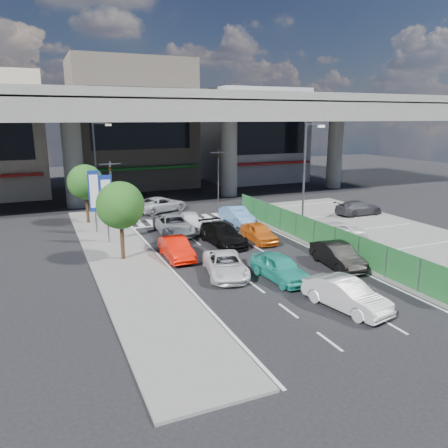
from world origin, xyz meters
name	(u,v)px	position (x,y,z in m)	size (l,w,h in m)	color
ground	(257,265)	(0.00, 0.00, 0.00)	(120.00, 120.00, 0.00)	black
parking_lot	(380,236)	(11.00, 2.00, 0.03)	(12.00, 28.00, 0.06)	slate
sidewalk_left	(123,260)	(-7.00, 4.00, 0.06)	(4.00, 30.00, 0.12)	slate
fence_run	(323,237)	(5.30, 1.00, 0.90)	(0.16, 22.00, 1.80)	#1E5A29
expressway	(155,113)	(0.00, 22.00, 8.76)	(64.00, 14.00, 10.75)	slate
building_center	(132,125)	(0.00, 32.97, 7.49)	(14.00, 10.90, 15.00)	gray
building_east	(253,136)	(16.00, 31.97, 5.99)	(12.00, 10.90, 12.00)	gray
traffic_light_left	(111,178)	(-6.20, 12.00, 3.94)	(1.60, 1.24, 5.20)	#595B60
traffic_light_right	(218,163)	(5.50, 19.00, 3.94)	(1.60, 1.24, 5.20)	#595B60
street_lamp_right	(307,167)	(7.17, 6.00, 4.77)	(1.65, 0.22, 8.00)	#595B60
street_lamp_left	(97,160)	(-6.33, 18.00, 4.77)	(1.65, 0.22, 8.00)	#595B60
signboard_near	(106,200)	(-7.20, 7.99, 3.06)	(0.80, 0.14, 4.70)	#595B60
signboard_far	(94,193)	(-7.60, 10.99, 3.06)	(0.80, 0.14, 4.70)	#595B60
tree_near	(120,205)	(-7.00, 4.00, 3.39)	(2.80, 2.80, 4.80)	#382314
tree_far	(85,182)	(-7.80, 14.50, 3.39)	(2.80, 2.80, 4.80)	#382314
hatch_white_back_mid	(346,295)	(0.86, -6.85, 0.69)	(1.46, 4.18, 1.38)	beige
sedan_white_mid_left	(226,265)	(-2.36, -0.78, 0.61)	(2.02, 4.37, 1.22)	white
taxi_teal_mid	(280,267)	(0.02, -2.50, 0.69)	(1.63, 4.05, 1.38)	teal
hatch_black_mid_right	(338,256)	(4.08, -2.07, 0.69)	(1.46, 4.19, 1.38)	black
taxi_orange_left	(176,248)	(-3.96, 3.12, 0.64)	(1.36, 3.91, 1.29)	red
sedan_black_mid	(223,234)	(-0.13, 4.78, 0.69)	(1.93, 4.76, 1.38)	black
taxi_orange_right	(259,233)	(2.45, 4.42, 0.64)	(1.52, 3.78, 1.29)	orange
wagon_silver_front_left	(174,225)	(-2.38, 8.73, 0.69)	(2.29, 4.97, 1.38)	#9B9EA2
sedan_white_front_mid	(191,221)	(-0.86, 9.22, 0.69)	(1.63, 4.05, 1.38)	white
kei_truck_front_right	(237,215)	(3.27, 9.85, 0.69)	(1.46, 4.19, 1.38)	#5483B9
crossing_wagon_silver	(161,204)	(-1.12, 16.72, 0.69)	(2.28, 4.94, 1.37)	#B2B4BB
parked_sedan_white	(338,231)	(7.54, 2.31, 0.74)	(1.60, 3.99, 1.36)	silver
parked_sedan_dgrey	(359,208)	(14.29, 8.23, 0.69)	(1.76, 4.33, 1.26)	#343339
traffic_cone	(309,224)	(7.53, 5.83, 0.43)	(0.38, 0.38, 0.75)	#D73D0B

